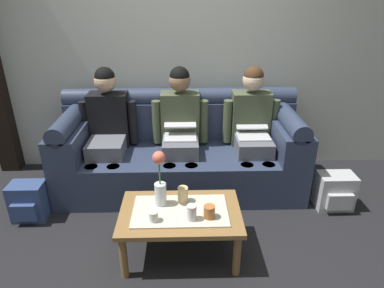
% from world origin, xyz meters
% --- Properties ---
extents(ground_plane, '(14.00, 14.00, 0.00)m').
position_xyz_m(ground_plane, '(0.00, 0.00, 0.00)').
color(ground_plane, black).
extents(back_wall_patterned, '(6.00, 0.12, 2.90)m').
position_xyz_m(back_wall_patterned, '(0.00, 1.70, 1.45)').
color(back_wall_patterned, silver).
rests_on(back_wall_patterned, ground_plane).
extents(couch, '(2.38, 0.88, 0.96)m').
position_xyz_m(couch, '(0.00, 1.17, 0.37)').
color(couch, '#2D3851').
rests_on(couch, ground_plane).
extents(person_left, '(0.56, 0.67, 1.22)m').
position_xyz_m(person_left, '(-0.71, 1.17, 0.66)').
color(person_left, '#595B66').
rests_on(person_left, ground_plane).
extents(person_middle, '(0.56, 0.67, 1.22)m').
position_xyz_m(person_middle, '(0.00, 1.16, 0.66)').
color(person_middle, '#595B66').
rests_on(person_middle, ground_plane).
extents(person_right, '(0.56, 0.67, 1.22)m').
position_xyz_m(person_right, '(0.71, 1.17, 0.66)').
color(person_right, '#595B66').
rests_on(person_right, ground_plane).
extents(coffee_table, '(0.90, 0.57, 0.40)m').
position_xyz_m(coffee_table, '(0.00, 0.13, 0.34)').
color(coffee_table, olive).
rests_on(coffee_table, ground_plane).
extents(flower_vase, '(0.10, 0.10, 0.44)m').
position_xyz_m(flower_vase, '(-0.15, 0.21, 0.60)').
color(flower_vase, silver).
rests_on(flower_vase, coffee_table).
extents(cup_near_left, '(0.08, 0.08, 0.09)m').
position_xyz_m(cup_near_left, '(0.21, 0.04, 0.44)').
color(cup_near_left, '#B26633').
rests_on(cup_near_left, coffee_table).
extents(cup_near_right, '(0.08, 0.08, 0.12)m').
position_xyz_m(cup_near_right, '(0.02, 0.24, 0.46)').
color(cup_near_right, '#DBB77A').
rests_on(cup_near_right, coffee_table).
extents(cup_far_center, '(0.07, 0.07, 0.08)m').
position_xyz_m(cup_far_center, '(-0.19, 0.01, 0.44)').
color(cup_far_center, white).
rests_on(cup_far_center, coffee_table).
extents(cup_far_left, '(0.07, 0.07, 0.11)m').
position_xyz_m(cup_far_left, '(0.08, 0.02, 0.45)').
color(cup_far_left, silver).
rests_on(cup_far_left, coffee_table).
extents(backpack_right, '(0.33, 0.26, 0.34)m').
position_xyz_m(backpack_right, '(1.43, 0.69, 0.17)').
color(backpack_right, '#B7B7BC').
rests_on(backpack_right, ground_plane).
extents(backpack_left, '(0.30, 0.25, 0.35)m').
position_xyz_m(backpack_left, '(-1.35, 0.60, 0.17)').
color(backpack_left, '#33477A').
rests_on(backpack_left, ground_plane).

